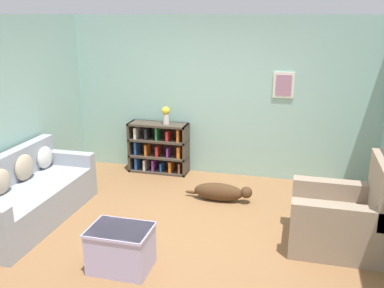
{
  "coord_description": "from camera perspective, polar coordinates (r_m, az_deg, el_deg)",
  "views": [
    {
      "loc": [
        1.28,
        -4.53,
        2.61
      ],
      "look_at": [
        0.0,
        0.4,
        1.05
      ],
      "focal_mm": 40.0,
      "sensor_mm": 36.0,
      "label": 1
    }
  ],
  "objects": [
    {
      "name": "coffee_table",
      "position": [
        4.69,
        -9.48,
        -13.45
      ],
      "size": [
        0.65,
        0.48,
        0.47
      ],
      "color": "#ADA3CC",
      "rests_on": "ground_plane"
    },
    {
      "name": "vase",
      "position": [
        7.07,
        -3.5,
        3.98
      ],
      "size": [
        0.13,
        0.13,
        0.29
      ],
      "color": "silver",
      "rests_on": "bookshelf"
    },
    {
      "name": "wall_back",
      "position": [
        7.02,
        3.83,
        6.24
      ],
      "size": [
        5.6,
        0.13,
        2.6
      ],
      "color": "#93BCB2",
      "rests_on": "ground_plane"
    },
    {
      "name": "couch",
      "position": [
        5.98,
        -21.23,
        -6.62
      ],
      "size": [
        0.83,
        2.05,
        0.88
      ],
      "color": "#9399A3",
      "rests_on": "ground_plane"
    },
    {
      "name": "bookshelf",
      "position": [
        7.29,
        -4.45,
        -0.54
      ],
      "size": [
        1.0,
        0.33,
        0.85
      ],
      "color": "#42382D",
      "rests_on": "ground_plane"
    },
    {
      "name": "dog",
      "position": [
        6.24,
        3.87,
        -6.39
      ],
      "size": [
        1.0,
        0.24,
        0.27
      ],
      "color": "#472D19",
      "rests_on": "ground_plane"
    },
    {
      "name": "recliner_chair",
      "position": [
        5.27,
        19.64,
        -9.29
      ],
      "size": [
        1.05,
        0.9,
        1.09
      ],
      "color": "gray",
      "rests_on": "ground_plane"
    },
    {
      "name": "ground_plane",
      "position": [
        5.38,
        -1.09,
        -11.98
      ],
      "size": [
        14.0,
        14.0,
        0.0
      ],
      "primitive_type": "plane",
      "color": "brown"
    }
  ]
}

